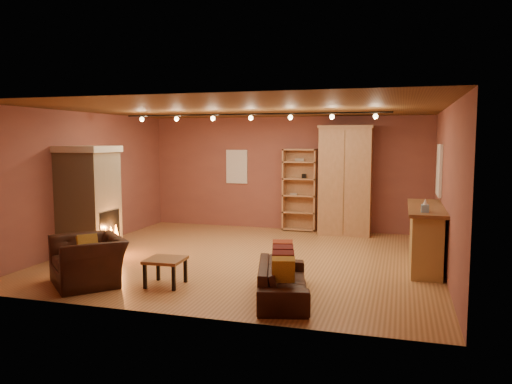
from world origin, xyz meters
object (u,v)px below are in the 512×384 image
(fireplace, at_px, (89,201))
(loveseat, at_px, (283,274))
(bar_counter, at_px, (425,236))
(armchair, at_px, (88,253))
(bookcase, at_px, (300,189))
(coffee_table, at_px, (165,262))
(armoire, at_px, (346,180))

(fireplace, bearing_deg, loveseat, -20.48)
(loveseat, bearing_deg, bar_counter, -52.94)
(bar_counter, relative_size, armchair, 1.69)
(bookcase, xyz_separation_m, bar_counter, (2.83, -2.87, -0.48))
(fireplace, height_order, coffee_table, fireplace)
(bookcase, xyz_separation_m, loveseat, (0.83, -5.33, -0.67))
(bar_counter, distance_m, loveseat, 3.18)
(loveseat, bearing_deg, fireplace, 55.71)
(bookcase, height_order, coffee_table, bookcase)
(bar_counter, bearing_deg, coffee_table, -148.60)
(bookcase, relative_size, armchair, 1.52)
(bar_counter, bearing_deg, fireplace, -172.01)
(fireplace, height_order, armoire, armoire)
(bookcase, height_order, bar_counter, bookcase)
(fireplace, distance_m, bookcase, 5.06)
(loveseat, xyz_separation_m, armchair, (-3.06, -0.17, 0.14))
(armoire, distance_m, bar_counter, 3.23)
(bookcase, distance_m, bar_counter, 4.06)
(armoire, xyz_separation_m, armchair, (-3.37, -5.28, -0.79))
(coffee_table, bearing_deg, bar_counter, 31.40)
(bookcase, xyz_separation_m, coffee_table, (-1.05, -5.23, -0.67))
(bookcase, relative_size, bar_counter, 0.90)
(bookcase, distance_m, coffee_table, 5.38)
(loveseat, distance_m, armchair, 3.07)
(bookcase, bearing_deg, fireplace, -132.34)
(armchair, bearing_deg, bookcase, 110.71)
(armchair, bearing_deg, loveseat, 46.06)
(armoire, bearing_deg, bookcase, 169.06)
(fireplace, bearing_deg, armchair, -56.16)
(armoire, relative_size, loveseat, 1.43)
(bookcase, height_order, armoire, armoire)
(fireplace, xyz_separation_m, armchair, (1.18, -1.76, -0.56))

